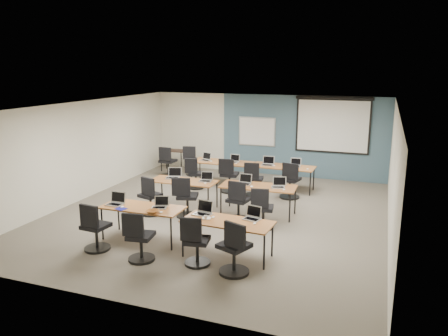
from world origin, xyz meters
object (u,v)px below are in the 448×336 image
at_px(laptop_4, 173,175).
at_px(laptop_6, 245,182).
at_px(laptop_1, 160,205).
at_px(laptop_9, 234,160).
at_px(task_chair_4, 150,199).
at_px(laptop_11, 295,164).
at_px(laptop_5, 206,179).
at_px(task_chair_10, 254,182).
at_px(task_chair_2, 196,245).
at_px(projector_screen, 333,122).
at_px(task_chair_5, 186,201).
at_px(training_table_back_left, 222,163).
at_px(laptop_10, 268,163).
at_px(laptop_8, 206,159).
at_px(task_chair_11, 290,183).
at_px(laptop_3, 252,216).
at_px(utility_table, 173,153).
at_px(spare_chair_a, 192,163).
at_px(training_table_back_right, 283,168).
at_px(task_chair_6, 238,204).
at_px(training_table_mid_left, 184,182).
at_px(laptop_2, 203,211).
at_px(training_table_front_left, 143,209).
at_px(training_table_mid_right, 258,188).
at_px(task_chair_7, 262,212).
at_px(laptop_7, 279,185).
at_px(task_chair_8, 194,176).
at_px(task_chair_3, 234,252).
at_px(task_chair_9, 229,178).
at_px(task_chair_1, 139,241).
at_px(laptop_0, 116,201).

distance_m(laptop_4, laptop_6, 1.95).
distance_m(laptop_1, laptop_9, 4.73).
relative_size(task_chair_4, laptop_11, 3.18).
xyz_separation_m(laptop_5, laptop_9, (-0.05, 2.41, -0.00)).
bearing_deg(task_chair_10, task_chair_2, -95.21).
height_order(projector_screen, task_chair_5, projector_screen).
height_order(training_table_back_left, laptop_10, laptop_10).
relative_size(laptop_8, task_chair_11, 0.31).
distance_m(laptop_3, utility_table, 7.40).
xyz_separation_m(laptop_8, spare_chair_a, (-0.83, 0.81, -0.37)).
height_order(training_table_back_right, laptop_4, laptop_4).
xyz_separation_m(laptop_10, spare_chair_a, (-2.83, 0.78, -0.38)).
bearing_deg(task_chair_10, task_chair_6, -91.97).
bearing_deg(task_chair_2, spare_chair_a, 105.08).
distance_m(laptop_8, utility_table, 2.04).
distance_m(training_table_mid_left, laptop_1, 2.24).
relative_size(training_table_back_right, laptop_2, 5.31).
bearing_deg(training_table_back_right, laptop_6, -99.88).
distance_m(task_chair_2, task_chair_6, 2.53).
bearing_deg(training_table_front_left, task_chair_10, 70.82).
xyz_separation_m(training_table_mid_right, laptop_5, (-1.39, -0.03, 0.10)).
height_order(training_table_mid_left, laptop_9, laptop_9).
xyz_separation_m(laptop_4, task_chair_7, (2.69, -0.93, -0.39)).
xyz_separation_m(laptop_1, laptop_7, (1.97, 2.40, 0.00)).
bearing_deg(task_chair_8, laptop_3, -74.16).
bearing_deg(task_chair_3, task_chair_7, 114.76).
relative_size(training_table_back_left, laptop_6, 5.96).
xyz_separation_m(laptop_5, task_chair_8, (-1.04, 1.61, -0.40)).
xyz_separation_m(task_chair_6, task_chair_9, (-1.04, 2.24, 0.00)).
bearing_deg(task_chair_2, laptop_10, 81.13).
relative_size(laptop_4, laptop_8, 1.13).
distance_m(laptop_4, laptop_8, 2.33).
bearing_deg(task_chair_8, task_chair_5, -92.03).
xyz_separation_m(laptop_5, laptop_7, (1.89, 0.08, 0.00)).
bearing_deg(laptop_1, laptop_4, 90.27).
relative_size(task_chair_4, laptop_5, 3.22).
bearing_deg(laptop_10, task_chair_8, -165.46).
height_order(projector_screen, laptop_3, projector_screen).
height_order(task_chair_5, laptop_10, task_chair_5).
relative_size(task_chair_1, task_chair_2, 1.02).
xyz_separation_m(laptop_9, task_chair_9, (0.11, -0.80, -0.36)).
bearing_deg(spare_chair_a, task_chair_5, -81.14).
bearing_deg(task_chair_7, task_chair_1, -134.99).
relative_size(task_chair_1, laptop_7, 3.05).
xyz_separation_m(task_chair_3, task_chair_5, (-2.08, 2.45, 0.00)).
distance_m(task_chair_1, task_chair_7, 3.01).
xyz_separation_m(laptop_4, utility_table, (-1.74, 3.45, -0.14)).
bearing_deg(laptop_9, training_table_back_left, -168.52).
distance_m(laptop_2, laptop_9, 4.89).
xyz_separation_m(training_table_back_right, laptop_0, (-2.56, -4.84, 0.11)).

